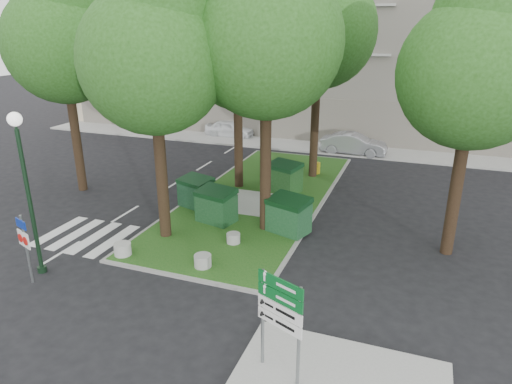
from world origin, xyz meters
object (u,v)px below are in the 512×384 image
at_px(directional_sign, 280,312).
at_px(car_silver, 354,144).
at_px(tree_median_near_left, 155,46).
at_px(tree_median_far, 322,18).
at_px(tree_median_mid, 239,48).
at_px(car_white, 230,129).
at_px(bollard_right, 233,238).
at_px(tree_street_right, 480,59).
at_px(dumpster_b, 216,205).
at_px(bollard_left, 123,249).
at_px(bollard_mid, 203,261).
at_px(street_lamp, 25,176).
at_px(dumpster_a, 196,192).
at_px(tree_street_left, 64,33).
at_px(litter_bin, 317,168).
at_px(dumpster_c, 284,177).
at_px(traffic_sign_pole, 25,240).
at_px(dumpster_d, 289,215).
at_px(tree_median_near_right, 269,26).

bearing_deg(directional_sign, car_silver, 117.56).
distance_m(tree_median_near_left, tree_median_far, 10.24).
distance_m(tree_median_near_left, tree_median_mid, 6.53).
distance_m(tree_median_far, car_white, 13.56).
bearing_deg(tree_median_far, bollard_right, -96.07).
bearing_deg(tree_median_far, car_white, 138.26).
xyz_separation_m(tree_street_right, dumpster_b, (-9.27, -0.60, -6.15)).
relative_size(tree_street_right, bollard_left, 16.24).
relative_size(bollard_mid, street_lamp, 0.11).
distance_m(dumpster_a, street_lamp, 7.89).
xyz_separation_m(tree_street_left, litter_bin, (10.74, 6.42, -7.21)).
distance_m(tree_median_far, tree_street_left, 12.29).
bearing_deg(tree_median_mid, tree_median_far, 43.15).
xyz_separation_m(dumpster_c, traffic_sign_pole, (-5.29, -11.08, 0.70)).
distance_m(dumpster_c, bollard_right, 6.31).
xyz_separation_m(dumpster_d, bollard_left, (-5.10, -4.00, -0.50)).
height_order(tree_median_near_left, bollard_right, tree_median_near_left).
height_order(dumpster_d, street_lamp, street_lamp).
xyz_separation_m(tree_street_left, bollard_right, (9.71, -3.26, -7.34)).
bearing_deg(bollard_left, dumpster_b, 64.15).
xyz_separation_m(traffic_sign_pole, directional_sign, (8.94, -1.30, 0.31)).
xyz_separation_m(tree_median_near_left, car_silver, (4.96, 15.15, -6.62)).
relative_size(tree_median_mid, dumpster_b, 5.52).
relative_size(tree_median_near_left, directional_sign, 4.03).
distance_m(tree_median_mid, dumpster_d, 8.59).
height_order(tree_street_left, directional_sign, tree_street_left).
bearing_deg(dumpster_b, tree_street_left, -177.38).
bearing_deg(dumpster_b, street_lamp, -110.50).
bearing_deg(tree_median_near_right, dumpster_a, 163.43).
xyz_separation_m(dumpster_a, car_silver, (5.32, 12.00, -0.10)).
distance_m(dumpster_a, dumpster_c, 4.65).
bearing_deg(tree_median_far, dumpster_c, -106.25).
height_order(bollard_left, street_lamp, street_lamp).
height_order(tree_street_right, dumpster_a, tree_street_right).
bearing_deg(dumpster_c, tree_street_right, -6.68).
bearing_deg(street_lamp, bollard_left, 42.50).
bearing_deg(tree_median_near_left, tree_median_mid, 85.60).
height_order(traffic_sign_pole, car_silver, traffic_sign_pole).
bearing_deg(dumpster_c, bollard_left, -91.33).
bearing_deg(dumpster_d, bollard_mid, -99.16).
relative_size(dumpster_b, car_white, 0.48).
xyz_separation_m(tree_street_left, car_white, (2.36, 13.44, -7.01)).
relative_size(dumpster_b, directional_sign, 0.69).
height_order(dumpster_d, car_silver, dumpster_d).
relative_size(tree_street_right, car_white, 2.68).
distance_m(dumpster_b, dumpster_d, 3.18).
bearing_deg(tree_median_near_right, directional_sign, -69.23).
xyz_separation_m(tree_median_mid, dumpster_d, (3.91, -4.56, -6.13)).
distance_m(dumpster_c, traffic_sign_pole, 12.30).
relative_size(dumpster_a, traffic_sign_pole, 0.74).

